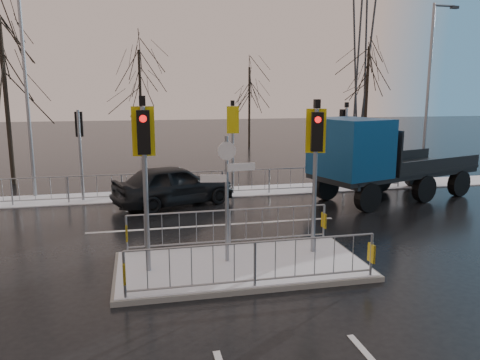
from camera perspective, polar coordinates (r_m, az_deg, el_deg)
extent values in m
plane|color=black|center=(11.57, 0.11, -10.74)|extent=(120.00, 120.00, 0.00)
cube|color=white|center=(19.71, -5.34, -1.63)|extent=(30.00, 2.00, 0.04)
cube|color=silver|center=(15.11, -3.05, -5.53)|extent=(8.00, 0.15, 0.01)
cube|color=slate|center=(11.55, 0.11, -10.46)|extent=(6.00, 3.00, 0.12)
cube|color=white|center=(11.52, 0.11, -10.11)|extent=(5.85, 2.85, 0.03)
cube|color=gold|center=(9.81, -13.92, -10.94)|extent=(0.05, 0.28, 0.42)
cube|color=gold|center=(11.02, 15.73, -8.57)|extent=(0.05, 0.28, 0.42)
cube|color=gold|center=(12.42, -13.65, -6.26)|extent=(0.05, 0.28, 0.42)
cube|color=gold|center=(13.40, 10.18, -4.86)|extent=(0.05, 0.28, 0.42)
cylinder|color=gray|center=(10.74, -11.43, -1.40)|extent=(0.11, 0.11, 3.80)
cube|color=black|center=(10.36, -11.69, 5.71)|extent=(0.28, 0.22, 0.95)
cylinder|color=red|center=(10.23, -11.74, 7.33)|extent=(0.16, 0.04, 0.16)
cube|color=yellow|center=(10.61, -11.71, 5.83)|extent=(0.50, 0.03, 1.10)
cube|color=black|center=(10.51, -11.84, 9.43)|extent=(0.14, 0.14, 0.22)
cylinder|color=gray|center=(11.96, 9.08, -0.32)|extent=(0.11, 0.11, 3.70)
cube|color=black|center=(11.60, 9.37, 5.82)|extent=(0.33, 0.28, 0.95)
cylinder|color=red|center=(11.47, 9.48, 7.26)|extent=(0.16, 0.08, 0.16)
cube|color=yellow|center=(11.85, 9.23, 5.93)|extent=(0.49, 0.16, 1.10)
cube|color=black|center=(11.74, 9.37, 9.15)|extent=(0.14, 0.14, 0.22)
cylinder|color=gray|center=(11.20, -1.61, -2.52)|extent=(0.09, 0.09, 3.10)
cube|color=silver|center=(11.11, 0.14, 1.59)|extent=(0.70, 0.14, 0.18)
cube|color=silver|center=(11.03, -3.26, 0.18)|extent=(0.62, 0.15, 0.18)
cylinder|color=silver|center=(10.96, -1.62, 3.57)|extent=(0.44, 0.03, 0.44)
cylinder|color=gray|center=(19.09, -18.86, 2.83)|extent=(0.11, 0.11, 3.50)
cube|color=black|center=(19.15, -19.03, 6.46)|extent=(0.28, 0.22, 0.95)
cylinder|color=red|center=(19.24, -19.05, 7.37)|extent=(0.16, 0.04, 0.16)
cylinder|color=gray|center=(19.34, -0.91, 3.66)|extent=(0.11, 0.11, 3.60)
cube|color=black|center=(19.40, -1.02, 7.39)|extent=(0.28, 0.22, 0.95)
cylinder|color=red|center=(19.49, -1.09, 8.29)|extent=(0.16, 0.04, 0.16)
cube|color=yellow|center=(19.16, -0.87, 7.34)|extent=(0.50, 0.03, 1.10)
cube|color=black|center=(19.20, -0.92, 9.35)|extent=(0.14, 0.14, 0.22)
cylinder|color=gray|center=(20.93, 12.66, 3.80)|extent=(0.11, 0.11, 3.50)
cube|color=black|center=(20.96, 12.48, 7.12)|extent=(0.33, 0.28, 0.95)
cylinder|color=red|center=(21.02, 12.32, 7.95)|extent=(0.16, 0.08, 0.16)
cube|color=black|center=(20.79, 12.88, 8.92)|extent=(0.14, 0.14, 0.22)
imported|color=black|center=(17.74, -8.05, -0.58)|extent=(4.91, 3.31, 1.55)
cylinder|color=black|center=(17.23, 15.32, -2.04)|extent=(1.11, 0.62, 1.06)
cylinder|color=black|center=(18.82, 10.50, -0.76)|extent=(1.11, 0.62, 1.06)
cylinder|color=black|center=(19.43, 21.52, -0.98)|extent=(1.11, 0.62, 1.06)
cylinder|color=black|center=(20.85, 16.75, 0.08)|extent=(1.11, 0.62, 1.06)
cylinder|color=black|center=(21.11, 25.13, -0.36)|extent=(1.11, 0.62, 1.06)
cylinder|color=black|center=(22.43, 20.49, 0.59)|extent=(1.11, 0.62, 1.06)
cube|color=black|center=(19.72, 18.33, 0.90)|extent=(7.43, 4.45, 0.17)
cube|color=navy|center=(17.81, 13.28, 3.89)|extent=(2.80, 3.07, 2.13)
cube|color=black|center=(18.49, 15.68, 5.34)|extent=(0.68, 2.04, 1.17)
cube|color=#2D3033|center=(17.56, 11.59, -0.04)|extent=(0.86, 2.37, 0.37)
cube|color=black|center=(20.57, 20.53, 1.57)|extent=(5.23, 3.84, 0.13)
cube|color=black|center=(18.76, 16.23, 3.62)|extent=(0.85, 2.46, 1.59)
cylinder|color=black|center=(23.70, -26.57, 8.32)|extent=(0.20, 0.20, 7.36)
cylinder|color=black|center=(32.52, -12.01, 9.18)|extent=(0.19, 0.19, 6.90)
cylinder|color=black|center=(35.52, 1.14, 8.79)|extent=(0.16, 0.16, 5.98)
cylinder|color=black|center=(35.50, 15.17, 9.53)|extent=(0.20, 0.20, 7.36)
cylinder|color=gray|center=(22.94, 21.90, 9.43)|extent=(0.14, 0.14, 8.00)
cylinder|color=gray|center=(23.50, 23.67, 18.89)|extent=(1.00, 0.10, 0.10)
cube|color=#2D3033|center=(23.78, 24.69, 18.58)|extent=(0.35, 0.18, 0.12)
cylinder|color=gray|center=(20.43, -24.55, 9.44)|extent=(0.14, 0.14, 8.20)
cylinder|color=#2D3033|center=(46.49, 15.15, 17.57)|extent=(1.18, 1.18, 19.97)
cylinder|color=#2D3033|center=(45.96, 13.75, 17.72)|extent=(1.18, 1.18, 19.97)
cylinder|color=#2D3033|center=(45.43, 15.88, 17.70)|extent=(1.18, 1.18, 19.97)
cylinder|color=#2D3033|center=(44.89, 14.46, 17.86)|extent=(1.18, 1.18, 19.97)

